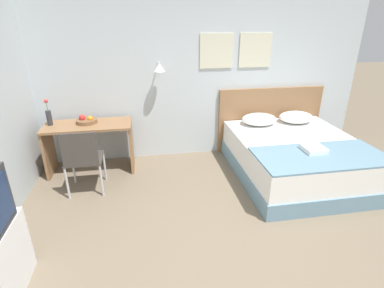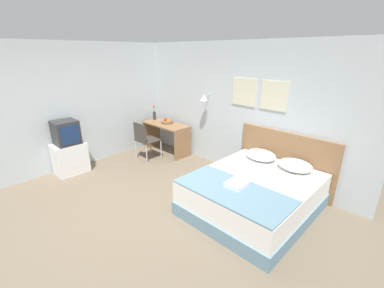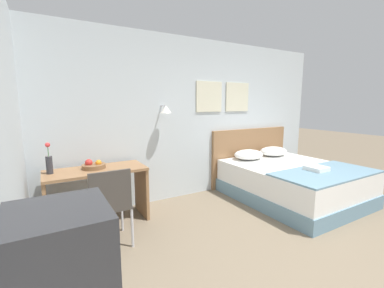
{
  "view_description": "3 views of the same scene",
  "coord_description": "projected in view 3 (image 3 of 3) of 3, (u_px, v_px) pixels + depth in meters",
  "views": [
    {
      "loc": [
        -0.84,
        -2.05,
        2.2
      ],
      "look_at": [
        -0.28,
        1.18,
        0.79
      ],
      "focal_mm": 28.0,
      "sensor_mm": 36.0,
      "label": 1
    },
    {
      "loc": [
        3.15,
        -1.67,
        2.45
      ],
      "look_at": [
        0.31,
        1.22,
        0.98
      ],
      "focal_mm": 24.0,
      "sensor_mm": 36.0,
      "label": 2
    },
    {
      "loc": [
        -2.19,
        -1.14,
        1.6
      ],
      "look_at": [
        -0.44,
        1.86,
        1.03
      ],
      "focal_mm": 24.0,
      "sensor_mm": 36.0,
      "label": 3
    }
  ],
  "objects": [
    {
      "name": "pillow_right",
      "position": [
        273.0,
        151.0,
        4.99
      ],
      "size": [
        0.56,
        0.45,
        0.17
      ],
      "color": "white",
      "rests_on": "bed"
    },
    {
      "name": "television",
      "position": [
        61.0,
        260.0,
        1.16
      ],
      "size": [
        0.44,
        0.45,
        0.49
      ],
      "color": "#2D2D30",
      "rests_on": "tv_stand"
    },
    {
      "name": "wall_back",
      "position": [
        191.0,
        118.0,
        4.37
      ],
      "size": [
        5.63,
        0.31,
        2.65
      ],
      "color": "silver",
      "rests_on": "ground_plane"
    },
    {
      "name": "pillow_left",
      "position": [
        249.0,
        155.0,
        4.67
      ],
      "size": [
        0.56,
        0.45,
        0.17
      ],
      "color": "white",
      "rests_on": "bed"
    },
    {
      "name": "headboard",
      "position": [
        250.0,
        156.0,
        5.11
      ],
      "size": [
        1.82,
        0.06,
        1.09
      ],
      "color": "#8E6642",
      "rests_on": "ground_plane"
    },
    {
      "name": "desk",
      "position": [
        97.0,
        186.0,
        3.36
      ],
      "size": [
        1.24,
        0.56,
        0.75
      ],
      "color": "#8E6642",
      "rests_on": "ground_plane"
    },
    {
      "name": "folded_towel_near_foot",
      "position": [
        316.0,
        168.0,
        3.83
      ],
      "size": [
        0.27,
        0.28,
        0.06
      ],
      "color": "white",
      "rests_on": "throw_blanket"
    },
    {
      "name": "flower_vase",
      "position": [
        49.0,
        162.0,
        3.08
      ],
      "size": [
        0.07,
        0.07,
        0.38
      ],
      "color": "#333338",
      "rests_on": "desk"
    },
    {
      "name": "throw_blanket",
      "position": [
        327.0,
        173.0,
        3.74
      ],
      "size": [
        1.65,
        0.8,
        0.02
      ],
      "color": "#66899E",
      "rests_on": "bed"
    },
    {
      "name": "ground_plane",
      "position": [
        337.0,
        281.0,
        2.32
      ],
      "size": [
        24.0,
        24.0,
        0.0
      ],
      "primitive_type": "plane",
      "color": "#756651"
    },
    {
      "name": "desk_chair",
      "position": [
        109.0,
        202.0,
        2.78
      ],
      "size": [
        0.47,
        0.47,
        0.9
      ],
      "color": "#3D3833",
      "rests_on": "ground_plane"
    },
    {
      "name": "bed",
      "position": [
        292.0,
        182.0,
        4.28
      ],
      "size": [
        1.7,
        1.99,
        0.57
      ],
      "color": "#66899E",
      "rests_on": "ground_plane"
    },
    {
      "name": "fruit_bowl",
      "position": [
        94.0,
        166.0,
        3.35
      ],
      "size": [
        0.3,
        0.3,
        0.13
      ],
      "color": "brown",
      "rests_on": "desk"
    }
  ]
}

